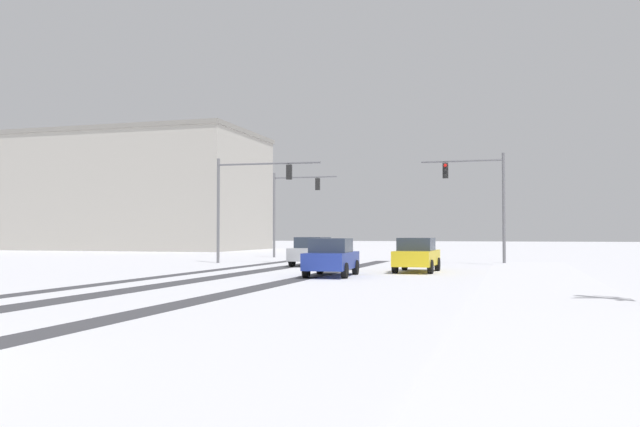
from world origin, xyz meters
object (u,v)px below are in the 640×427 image
object	(u,v)px
traffic_signal_near_right	(481,190)
car_blue_third	(332,257)
car_silver_lead	(313,251)
traffic_signal_near_left	(246,191)
car_yellow_cab_second	(417,255)
traffic_signal_far_left	(291,200)
office_building_far_left_block	(136,192)

from	to	relation	value
traffic_signal_near_right	car_blue_third	world-z (taller)	traffic_signal_near_right
traffic_signal_near_right	car_silver_lead	world-z (taller)	traffic_signal_near_right
traffic_signal_near_left	car_silver_lead	world-z (taller)	traffic_signal_near_left
car_blue_third	car_yellow_cab_second	bearing A→B (deg)	53.23
car_silver_lead	car_blue_third	distance (m)	8.94
traffic_signal_far_left	car_blue_third	bearing A→B (deg)	-66.57
car_blue_third	office_building_far_left_block	size ratio (longest dim) A/B	0.15
traffic_signal_far_left	office_building_far_left_block	distance (m)	31.84
traffic_signal_near_left	traffic_signal_near_right	xyz separation A→B (m)	(13.98, 1.89, -0.12)
car_silver_lead	car_yellow_cab_second	distance (m)	7.66
car_yellow_cab_second	office_building_far_left_block	xyz separation A→B (m)	(-37.27, 35.24, 5.77)
traffic_signal_far_left	traffic_signal_near_right	bearing A→B (deg)	-28.97
office_building_far_left_block	traffic_signal_near_right	bearing A→B (deg)	-34.15
car_blue_third	office_building_far_left_block	distance (m)	52.45
traffic_signal_near_right	car_silver_lead	size ratio (longest dim) A/B	1.56
traffic_signal_far_left	car_silver_lead	size ratio (longest dim) A/B	1.56
office_building_far_left_block	car_silver_lead	bearing A→B (deg)	-45.16
car_silver_lead	car_blue_third	world-z (taller)	same
traffic_signal_far_left	office_building_far_left_block	size ratio (longest dim) A/B	0.23
car_silver_lead	traffic_signal_near_left	bearing A→B (deg)	157.22
car_blue_third	traffic_signal_near_right	bearing A→B (deg)	65.05
car_silver_lead	car_yellow_cab_second	size ratio (longest dim) A/B	1.01
traffic_signal_far_left	car_yellow_cab_second	size ratio (longest dim) A/B	1.57
car_blue_third	office_building_far_left_block	xyz separation A→B (m)	(-34.21, 39.34, 5.77)
traffic_signal_near_left	car_blue_third	bearing A→B (deg)	-51.39
traffic_signal_near_left	car_yellow_cab_second	xyz separation A→B (m)	(11.34, -6.27, -3.65)
traffic_signal_far_left	traffic_signal_near_right	distance (m)	16.57
traffic_signal_far_left	traffic_signal_near_right	xyz separation A→B (m)	(14.49, -8.02, -0.02)
traffic_signal_far_left	traffic_signal_near_left	size ratio (longest dim) A/B	0.98
car_yellow_cab_second	car_blue_third	world-z (taller)	same
car_blue_third	traffic_signal_near_left	bearing A→B (deg)	128.61
traffic_signal_near_left	office_building_far_left_block	xyz separation A→B (m)	(-25.93, 28.97, 2.12)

